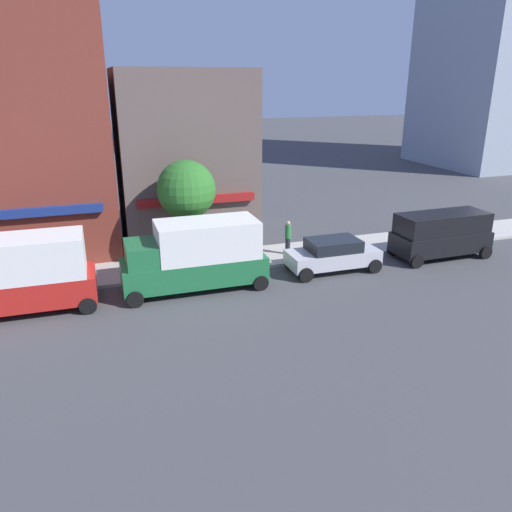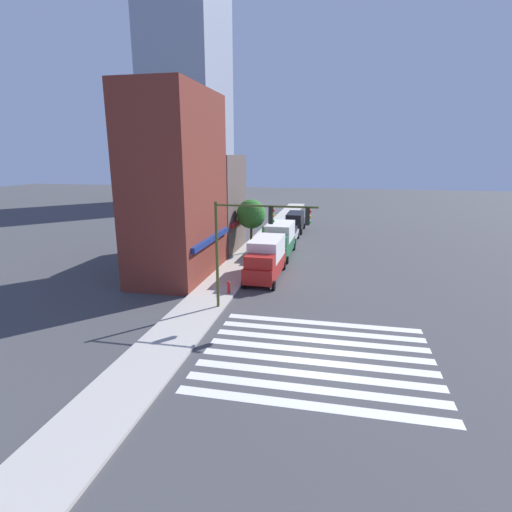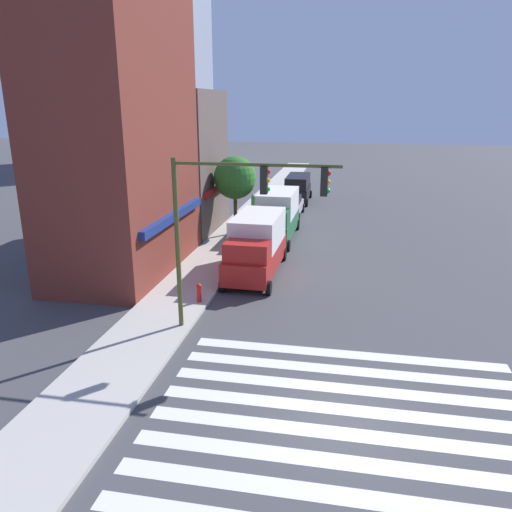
{
  "view_description": "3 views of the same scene",
  "coord_description": "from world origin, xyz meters",
  "px_view_note": "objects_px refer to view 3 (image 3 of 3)",
  "views": [
    {
      "loc": [
        14.94,
        -15.4,
        8.74
      ],
      "look_at": [
        21.81,
        4.7,
        1.2
      ],
      "focal_mm": 35.0,
      "sensor_mm": 36.0,
      "label": 1
    },
    {
      "loc": [
        -17.4,
        -0.69,
        9.27
      ],
      "look_at": [
        4.89,
        4.0,
        3.5
      ],
      "focal_mm": 28.0,
      "sensor_mm": 36.0,
      "label": 2
    },
    {
      "loc": [
        -12.18,
        0.21,
        8.52
      ],
      "look_at": [
        11.75,
        4.7,
        1.0
      ],
      "focal_mm": 35.0,
      "sensor_mm": 36.0,
      "label": 3
    }
  ],
  "objects_px": {
    "box_truck_red": "(256,245)",
    "fire_hydrant": "(199,292)",
    "traffic_signal": "(233,209)",
    "street_tree": "(235,178)",
    "sedan_silver": "(289,206)",
    "van_black": "(298,187)",
    "pedestrian_green_top": "(253,205)",
    "box_truck_green": "(277,215)"
  },
  "relations": [
    {
      "from": "box_truck_green",
      "to": "van_black",
      "type": "distance_m",
      "value": 12.83
    },
    {
      "from": "van_black",
      "to": "fire_hydrant",
      "type": "height_order",
      "value": "van_black"
    },
    {
      "from": "sedan_silver",
      "to": "fire_hydrant",
      "type": "distance_m",
      "value": 18.45
    },
    {
      "from": "traffic_signal",
      "to": "van_black",
      "type": "bearing_deg",
      "value": 0.97
    },
    {
      "from": "fire_hydrant",
      "to": "van_black",
      "type": "bearing_deg",
      "value": -3.96
    },
    {
      "from": "fire_hydrant",
      "to": "sedan_silver",
      "type": "bearing_deg",
      "value": -5.29
    },
    {
      "from": "pedestrian_green_top",
      "to": "street_tree",
      "type": "bearing_deg",
      "value": -173.21
    },
    {
      "from": "box_truck_red",
      "to": "fire_hydrant",
      "type": "height_order",
      "value": "box_truck_red"
    },
    {
      "from": "box_truck_red",
      "to": "sedan_silver",
      "type": "distance_m",
      "value": 13.88
    },
    {
      "from": "van_black",
      "to": "traffic_signal",
      "type": "bearing_deg",
      "value": -179.57
    },
    {
      "from": "box_truck_green",
      "to": "pedestrian_green_top",
      "type": "bearing_deg",
      "value": 26.31
    },
    {
      "from": "van_black",
      "to": "fire_hydrant",
      "type": "distance_m",
      "value": 24.61
    },
    {
      "from": "traffic_signal",
      "to": "sedan_silver",
      "type": "relative_size",
      "value": 1.5
    },
    {
      "from": "van_black",
      "to": "street_tree",
      "type": "bearing_deg",
      "value": 166.9
    },
    {
      "from": "traffic_signal",
      "to": "street_tree",
      "type": "distance_m",
      "value": 14.81
    },
    {
      "from": "traffic_signal",
      "to": "van_black",
      "type": "distance_m",
      "value": 27.22
    },
    {
      "from": "street_tree",
      "to": "box_truck_red",
      "type": "bearing_deg",
      "value": -159.45
    },
    {
      "from": "traffic_signal",
      "to": "fire_hydrant",
      "type": "xyz_separation_m",
      "value": [
        2.43,
        2.15,
        -4.24
      ]
    },
    {
      "from": "van_black",
      "to": "box_truck_red",
      "type": "bearing_deg",
      "value": 179.46
    },
    {
      "from": "box_truck_red",
      "to": "box_truck_green",
      "type": "relative_size",
      "value": 1.0
    },
    {
      "from": "sedan_silver",
      "to": "traffic_signal",
      "type": "bearing_deg",
      "value": -178.07
    },
    {
      "from": "fire_hydrant",
      "to": "street_tree",
      "type": "xyz_separation_m",
      "value": [
        11.98,
        1.1,
        3.22
      ]
    },
    {
      "from": "box_truck_green",
      "to": "sedan_silver",
      "type": "xyz_separation_m",
      "value": [
        6.65,
        0.0,
        -0.75
      ]
    },
    {
      "from": "pedestrian_green_top",
      "to": "street_tree",
      "type": "xyz_separation_m",
      "value": [
        -5.13,
        0.2,
        2.76
      ]
    },
    {
      "from": "box_truck_red",
      "to": "fire_hydrant",
      "type": "relative_size",
      "value": 7.41
    },
    {
      "from": "traffic_signal",
      "to": "street_tree",
      "type": "relative_size",
      "value": 1.31
    },
    {
      "from": "street_tree",
      "to": "pedestrian_green_top",
      "type": "bearing_deg",
      "value": -2.29
    },
    {
      "from": "traffic_signal",
      "to": "fire_hydrant",
      "type": "height_order",
      "value": "traffic_signal"
    },
    {
      "from": "box_truck_green",
      "to": "van_black",
      "type": "xyz_separation_m",
      "value": [
        12.82,
        -0.0,
        -0.3
      ]
    },
    {
      "from": "traffic_signal",
      "to": "sedan_silver",
      "type": "height_order",
      "value": "traffic_signal"
    },
    {
      "from": "box_truck_green",
      "to": "sedan_silver",
      "type": "distance_m",
      "value": 6.69
    },
    {
      "from": "box_truck_red",
      "to": "box_truck_green",
      "type": "xyz_separation_m",
      "value": [
        7.21,
        0.0,
        0.0
      ]
    },
    {
      "from": "van_black",
      "to": "pedestrian_green_top",
      "type": "height_order",
      "value": "van_black"
    },
    {
      "from": "pedestrian_green_top",
      "to": "fire_hydrant",
      "type": "relative_size",
      "value": 2.1
    },
    {
      "from": "traffic_signal",
      "to": "sedan_silver",
      "type": "distance_m",
      "value": 21.19
    },
    {
      "from": "box_truck_red",
      "to": "street_tree",
      "type": "height_order",
      "value": "street_tree"
    },
    {
      "from": "fire_hydrant",
      "to": "pedestrian_green_top",
      "type": "bearing_deg",
      "value": 3.0
    },
    {
      "from": "sedan_silver",
      "to": "pedestrian_green_top",
      "type": "height_order",
      "value": "pedestrian_green_top"
    },
    {
      "from": "sedan_silver",
      "to": "street_tree",
      "type": "distance_m",
      "value": 7.59
    },
    {
      "from": "van_black",
      "to": "pedestrian_green_top",
      "type": "bearing_deg",
      "value": 160.22
    },
    {
      "from": "box_truck_red",
      "to": "pedestrian_green_top",
      "type": "height_order",
      "value": "box_truck_red"
    },
    {
      "from": "box_truck_green",
      "to": "van_black",
      "type": "bearing_deg",
      "value": 0.6
    }
  ]
}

